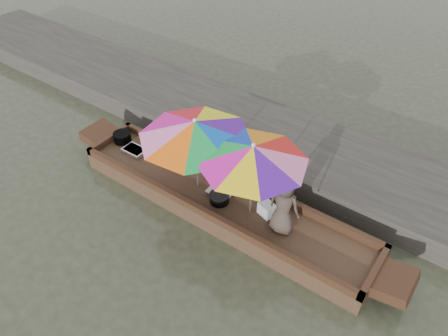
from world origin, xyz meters
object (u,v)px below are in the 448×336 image
Objects in this scene: tray_crayfish at (135,151)px; charcoal_grill at (219,198)px; cooking_pot at (122,137)px; umbrella_bow at (196,154)px; boat_hull at (221,204)px; umbrella_stern at (252,180)px; tray_scallop at (220,192)px; supply_bag at (267,209)px; vendor at (284,205)px.

charcoal_grill is at bearing -3.47° from tray_crayfish.
cooking_pot is 2.33m from umbrella_bow.
boat_hull is 0.28m from charcoal_grill.
umbrella_stern is at bearing -0.62° from tray_crayfish.
tray_scallop is 1.00m from supply_bag.
tray_scallop is at bearing -177.59° from supply_bag.
supply_bag reaches higher than tray_crayfish.
cooking_pot reaches higher than tray_crayfish.
cooking_pot is 4.11m from vendor.
tray_crayfish is at bearing 178.95° from umbrella_bow.
vendor is at bearing -19.86° from supply_bag.
tray_scallop is at bearing 122.13° from charcoal_grill.
tray_scallop is 0.24× the size of umbrella_bow.
supply_bag is (3.70, -0.05, 0.03)m from cooking_pot.
supply_bag is 1.61m from umbrella_bow.
umbrella_stern reaches higher than cooking_pot.
charcoal_grill is at bearing -67.09° from boat_hull.
umbrella_stern is (2.92, -0.03, 0.73)m from tray_crayfish.
tray_crayfish is 3.20m from supply_bag.
supply_bag is at bearing -19.64° from vendor.
vendor is 1.87m from umbrella_bow.
charcoal_grill is at bearing -10.42° from umbrella_bow.
vendor is 0.56× the size of umbrella_bow.
umbrella_stern is (-0.28, -0.12, 0.65)m from supply_bag.
charcoal_grill is 1.27× the size of supply_bag.
umbrella_bow is (-1.47, -0.12, 0.65)m from supply_bag.
umbrella_stern reaches higher than tray_scallop.
vendor reaches higher than tray_scallop.
vendor reaches higher than tray_crayfish.
cooking_pot is at bearing 176.47° from boat_hull.
umbrella_bow is at bearing 180.00° from boat_hull.
umbrella_stern is at bearing -6.08° from tray_scallop.
cooking_pot is 1.06× the size of charcoal_grill.
umbrella_bow is (-0.55, 0.00, 0.95)m from boat_hull.
umbrella_stern is at bearing -156.89° from supply_bag.
charcoal_grill is 1.36m from vendor.
cooking_pot is 3.70m from supply_bag.
charcoal_grill is (2.82, -0.28, -0.02)m from cooking_pot.
tray_crayfish reaches higher than boat_hull.
cooking_pot is at bearing 178.00° from tray_scallop.
cooking_pot is at bearing -2.46° from vendor.
charcoal_grill reaches higher than boat_hull.
vendor is at bearing -0.63° from umbrella_bow.
tray_crayfish is at bearing -178.83° from tray_scallop.
umbrella_stern reaches higher than boat_hull.
tray_scallop is 0.26× the size of umbrella_stern.
supply_bag is (0.88, 0.23, 0.05)m from charcoal_grill.
supply_bag is (0.93, 0.12, 0.30)m from boat_hull.
tray_scallop is at bearing 173.92° from umbrella_stern.
tray_scallop is at bearing -3.79° from vendor.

